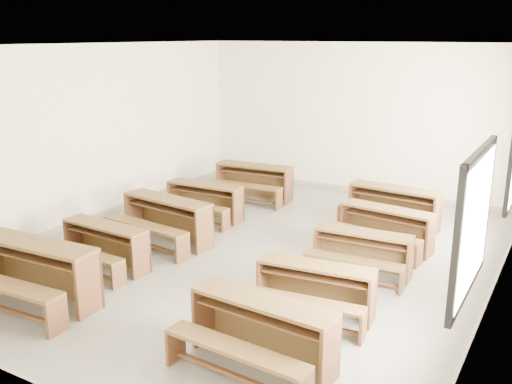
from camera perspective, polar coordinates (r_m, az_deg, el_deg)
The scene contains 11 objects.
room at distance 8.51m, azimuth 0.53°, elevation 7.35°, with size 8.50×8.50×3.20m.
desk_set_0 at distance 7.87m, azimuth -21.34°, elevation -7.11°, with size 1.83×1.01×0.80m.
desk_set_1 at distance 8.73m, azimuth -15.01°, elevation -4.92°, with size 1.49×0.83×0.65m.
desk_set_2 at distance 9.53m, azimuth -9.04°, elevation -2.48°, with size 1.76×1.05×0.75m.
desk_set_3 at distance 10.67m, azimuth -5.27°, elevation -0.67°, with size 1.50×0.81×0.67m.
desk_set_4 at distance 11.91m, azimuth -0.30°, elevation 1.28°, with size 1.67×0.96×0.73m.
desk_set_5 at distance 6.05m, azimuth 0.42°, elevation -13.47°, with size 1.65×0.93×0.72m.
desk_set_6 at distance 7.09m, azimuth 5.86°, elevation -9.37°, with size 1.52×0.90×0.65m.
desk_set_7 at distance 8.35m, azimuth 10.52°, elevation -5.71°, with size 1.44×0.81×0.63m.
desk_set_8 at distance 9.38m, azimuth 12.83°, elevation -3.28°, with size 1.57×0.94×0.67m.
desk_set_9 at distance 10.45m, azimuth 13.53°, elevation -1.22°, with size 1.67×0.96×0.72m.
Camera 1 is at (4.24, -7.33, 3.35)m, focal length 40.00 mm.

